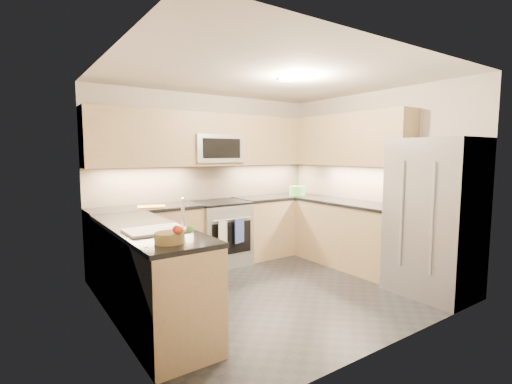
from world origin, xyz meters
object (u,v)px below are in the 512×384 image
utensil_bowl (297,191)px  microwave (215,149)px  refrigerator (434,217)px  fruit_basket (169,238)px  gas_range (220,234)px  cutting_board (151,207)px

utensil_bowl → microwave: bearing=171.0°
refrigerator → fruit_basket: bearing=172.2°
microwave → fruit_basket: (-1.57, -2.13, -0.72)m
microwave → fruit_basket: 2.74m
gas_range → microwave: size_ratio=1.20×
microwave → refrigerator: size_ratio=0.42×
utensil_bowl → fruit_basket: size_ratio=1.18×
refrigerator → utensil_bowl: 2.33m
microwave → utensil_bowl: 1.58m
gas_range → cutting_board: cutting_board is taller
cutting_board → fruit_basket: 2.05m
microwave → cutting_board: microwave is taller
refrigerator → fruit_basket: (-3.02, 0.42, 0.08)m
utensil_bowl → cutting_board: bearing=178.4°
gas_range → cutting_board: (-1.03, -0.03, 0.49)m
refrigerator → microwave: bearing=119.6°
utensil_bowl → fruit_basket: 3.53m
gas_range → microwave: 1.25m
refrigerator → cutting_board: refrigerator is taller
gas_range → utensil_bowl: (1.40, -0.10, 0.56)m
refrigerator → gas_range: bearing=120.9°
cutting_board → fruit_basket: (-0.54, -1.98, 0.04)m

